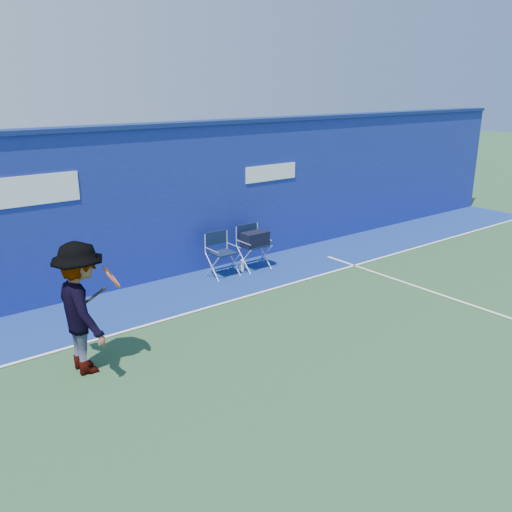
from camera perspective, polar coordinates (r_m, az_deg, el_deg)
ground at (r=7.02m, az=4.62°, el=-15.06°), size 80.00×80.00×0.00m
stadium_wall at (r=10.57m, az=-14.52°, el=4.90°), size 24.00×0.50×3.08m
out_of_bounds_strip at (r=10.07m, az=-11.29°, el=-4.76°), size 24.00×1.80×0.01m
court_lines at (r=7.40m, az=1.42°, el=-13.03°), size 24.00×12.00×0.01m
directors_chair_left at (r=11.13m, az=-3.53°, el=-0.70°), size 0.54×0.48×0.90m
directors_chair_right at (r=11.51m, az=-0.22°, el=0.52°), size 0.56×0.50×0.94m
water_bottle at (r=11.41m, az=-1.44°, el=-1.02°), size 0.07×0.07×0.26m
tennis_player at (r=7.65m, az=-17.84°, el=-5.25°), size 0.91×1.21×1.84m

